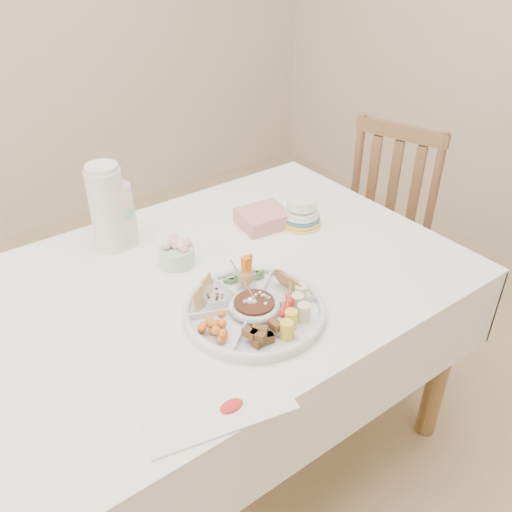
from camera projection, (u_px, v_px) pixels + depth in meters
floor at (218, 443)px, 2.02m from camera, size 4.00×4.00×0.00m
dining_table at (213, 370)px, 1.81m from camera, size 1.52×1.02×0.76m
chair at (369, 249)px, 2.24m from camera, size 0.52×0.52×0.98m
party_tray at (254, 308)px, 1.45m from camera, size 0.50×0.50×0.04m
bean_dip at (254, 306)px, 1.45m from camera, size 0.14×0.14×0.04m
tortillas at (288, 282)px, 1.52m from camera, size 0.13×0.13×0.06m
carrot_cucumber at (244, 269)px, 1.54m from camera, size 0.14×0.14×0.10m
pita_raisins at (209, 293)px, 1.47m from camera, size 0.16×0.16×0.06m
cherries at (217, 326)px, 1.37m from camera, size 0.14×0.14×0.04m
granola_chunks at (266, 336)px, 1.34m from camera, size 0.13×0.13×0.04m
banana_tomato at (302, 306)px, 1.40m from camera, size 0.15×0.15×0.09m
cup_stack at (122, 211)px, 1.71m from camera, size 0.09×0.09×0.23m
thermos at (108, 206)px, 1.68m from camera, size 0.14×0.14×0.29m
flower_bowl at (176, 252)px, 1.65m from camera, size 0.14×0.14×0.08m
napkin_stack at (263, 218)px, 1.86m from camera, size 0.18×0.16×0.05m
plate_stack at (301, 213)px, 1.85m from camera, size 0.17×0.17×0.09m
placemat at (220, 414)px, 1.18m from camera, size 0.35×0.18×0.01m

